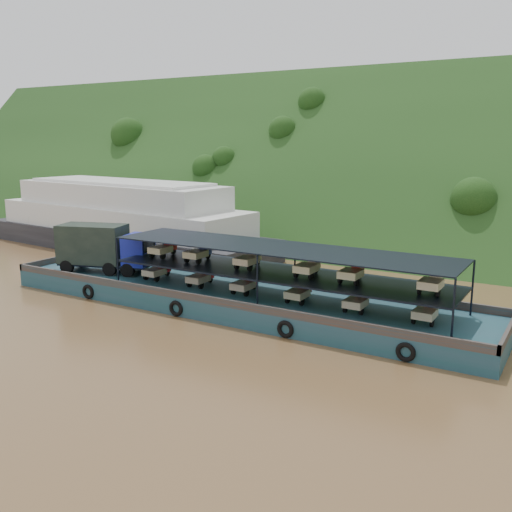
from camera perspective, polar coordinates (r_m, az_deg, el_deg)
The scene contains 4 objects.
ground at distance 37.46m, azimuth 0.28°, elevation -5.92°, with size 160.00×160.00×0.00m, color brown.
hillside at distance 70.09m, azimuth 15.42°, elevation 1.97°, with size 140.00×28.00×28.00m, color #1A3714.
cargo_barge at distance 39.37m, azimuth -3.96°, elevation -3.23°, with size 35.00×7.18×4.86m.
passenger_ferry at distance 60.90m, azimuth -13.33°, elevation 3.58°, with size 35.64×11.78×7.09m.
Camera 1 is at (18.14, -30.75, 11.34)m, focal length 40.00 mm.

